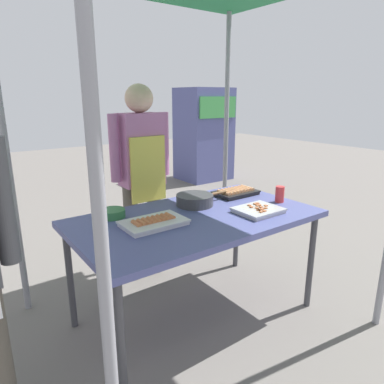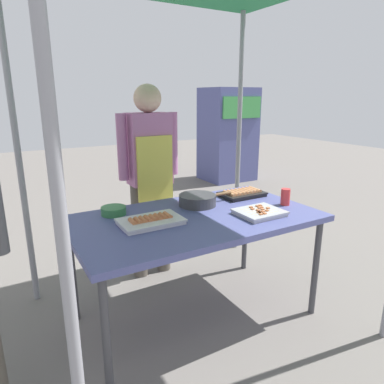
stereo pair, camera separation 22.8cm
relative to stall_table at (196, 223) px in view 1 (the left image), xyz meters
name	(u,v)px [view 1 (the left image)]	position (x,y,z in m)	size (l,w,h in m)	color
ground_plane	(196,315)	(0.00, 0.00, -0.70)	(18.00, 18.00, 0.00)	#66605B
stall_table	(196,223)	(0.00, 0.00, 0.00)	(1.60, 0.90, 0.75)	#4C518C
tray_grilled_sausages	(154,222)	(-0.32, 0.01, 0.07)	(0.39, 0.24, 0.05)	silver
tray_meat_skewers	(258,210)	(0.37, -0.20, 0.07)	(0.30, 0.25, 0.04)	#ADADB2
tray_pork_links	(236,192)	(0.55, 0.21, 0.08)	(0.34, 0.22, 0.05)	black
cooking_wok	(195,199)	(0.13, 0.19, 0.10)	(0.43, 0.27, 0.08)	#38383A
condiment_bowl	(112,213)	(-0.46, 0.30, 0.08)	(0.16, 0.16, 0.05)	#33723F
drink_cup_near_edge	(280,194)	(0.68, -0.12, 0.11)	(0.07, 0.07, 0.12)	red
vendor_woman	(141,168)	(0.00, 0.74, 0.25)	(0.52, 0.23, 1.60)	#595147
neighbor_stall_left	(204,134)	(2.67, 3.35, 0.13)	(0.87, 0.79, 1.65)	#4C518C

